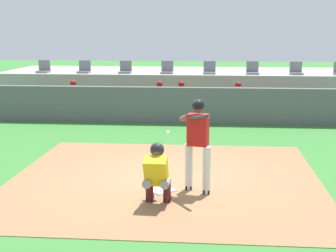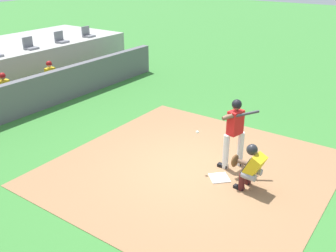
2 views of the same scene
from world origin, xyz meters
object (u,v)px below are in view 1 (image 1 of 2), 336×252
home_plate (161,190)px  stadium_seat_5 (253,71)px  stadium_seat_1 (84,69)px  stadium_seat_3 (167,70)px  stadium_seat_4 (210,70)px  batter_at_plate (197,139)px  stadium_seat_6 (296,71)px  dugout_player_3 (238,100)px  dugout_player_1 (159,99)px  stadium_seat_2 (125,70)px  catcher_crouched (157,171)px  dugout_player_2 (181,100)px  dugout_player_0 (73,98)px  stadium_seat_0 (44,69)px

home_plate → stadium_seat_5: bearing=76.5°
stadium_seat_1 → stadium_seat_3: bearing=0.0°
stadium_seat_4 → stadium_seat_1: bearing=180.0°
stadium_seat_4 → stadium_seat_3: bearing=180.0°
batter_at_plate → stadium_seat_6: stadium_seat_6 is taller
dugout_player_3 → stadium_seat_4: (-1.01, 2.03, 0.86)m
dugout_player_1 → stadium_seat_2: stadium_seat_2 is taller
catcher_crouched → stadium_seat_4: bearing=85.8°
home_plate → dugout_player_1: 8.22m
stadium_seat_6 → dugout_player_2: bearing=-154.2°
stadium_seat_5 → stadium_seat_6: (1.63, 0.00, 0.00)m
dugout_player_0 → stadium_seat_2: size_ratio=2.71×
stadium_seat_5 → stadium_seat_6: size_ratio=1.00×
batter_at_plate → stadium_seat_4: (0.12, 10.17, 0.50)m
home_plate → catcher_crouched: 0.94m
dugout_player_0 → dugout_player_1: (3.08, 0.00, 0.00)m
home_plate → stadium_seat_6: (4.06, 10.18, 1.51)m
dugout_player_2 → stadium_seat_0: (-5.55, 2.03, 0.86)m
stadium_seat_5 → stadium_seat_6: 1.63m
catcher_crouched → stadium_seat_6: bearing=69.6°
batter_at_plate → stadium_seat_3: stadium_seat_3 is taller
dugout_player_0 → stadium_seat_4: (4.80, 2.03, 0.86)m
dugout_player_1 → stadium_seat_3: bearing=87.5°
home_plate → stadium_seat_2: bearing=103.5°
dugout_player_0 → stadium_seat_6: bearing=14.2°
dugout_player_0 → dugout_player_1: same height
home_plate → stadium_seat_1: stadium_seat_1 is taller
batter_at_plate → home_plate: bearing=-179.0°
stadium_seat_0 → stadium_seat_6: (9.75, 0.00, 0.00)m
dugout_player_0 → dugout_player_1: size_ratio=1.00×
stadium_seat_6 → dugout_player_1: bearing=-157.7°
catcher_crouched → stadium_seat_4: stadium_seat_4 is taller
stadium_seat_1 → stadium_seat_3: (3.25, 0.00, 0.00)m
dugout_player_2 → stadium_seat_4: bearing=64.9°
stadium_seat_6 → stadium_seat_0: bearing=180.0°
home_plate → batter_at_plate: bearing=1.0°
dugout_player_3 → stadium_seat_1: bearing=160.9°
stadium_seat_1 → stadium_seat_2: 1.63m
stadium_seat_2 → stadium_seat_4: 3.25m
dugout_player_2 → stadium_seat_5: 3.39m
dugout_player_1 → stadium_seat_3: stadium_seat_3 is taller
batter_at_plate → dugout_player_1: 8.29m
dugout_player_1 → batter_at_plate: bearing=-78.9°
stadium_seat_1 → stadium_seat_4: 4.88m
stadium_seat_1 → stadium_seat_5: 6.50m
dugout_player_1 → stadium_seat_0: 5.27m
home_plate → stadium_seat_6: stadium_seat_6 is taller
stadium_seat_2 → stadium_seat_6: (6.50, 0.00, 0.00)m
stadium_seat_3 → stadium_seat_1: bearing=180.0°
dugout_player_2 → stadium_seat_5: stadium_seat_5 is taller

